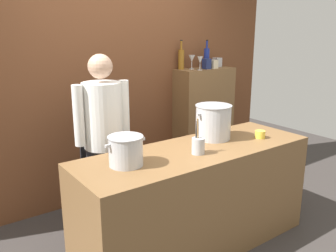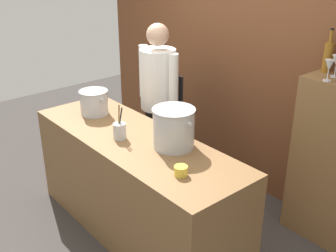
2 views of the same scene
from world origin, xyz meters
name	(u,v)px [view 1 (image 1 of 2)]	position (x,y,z in m)	size (l,w,h in m)	color
ground_plane	(195,244)	(0.00, 0.00, 0.00)	(8.00, 8.00, 0.00)	#383330
brick_back_panel	(114,63)	(0.00, 1.40, 1.50)	(4.40, 0.10, 3.00)	brown
prep_counter	(196,199)	(0.00, 0.00, 0.45)	(2.09, 0.70, 0.90)	brown
bar_cabinet	(204,123)	(1.14, 1.19, 0.69)	(0.76, 0.32, 1.39)	brown
chef	(103,133)	(-0.52, 0.67, 0.96)	(0.53, 0.36, 1.66)	black
stockpot_large	(213,122)	(0.31, 0.14, 1.05)	(0.39, 0.33, 0.31)	#B7BABF
stockpot_small	(126,151)	(-0.65, 0.03, 1.01)	(0.32, 0.26, 0.22)	#B7BABF
utensil_crock	(198,145)	(-0.07, -0.09, 0.97)	(0.10, 0.10, 0.29)	#B7BABF
butter_jar	(260,134)	(0.67, -0.10, 0.93)	(0.09, 0.09, 0.07)	yellow
wine_bottle_amber	(181,59)	(0.83, 1.28, 1.52)	(0.07, 0.07, 0.34)	#8C5919
wine_bottle_cobalt	(207,58)	(1.17, 1.20, 1.52)	(0.07, 0.07, 0.34)	navy
wine_glass_tall	(200,60)	(0.96, 1.08, 1.50)	(0.07, 0.07, 0.16)	silver
wine_glass_wide	(192,59)	(0.95, 1.21, 1.51)	(0.08, 0.08, 0.17)	silver
spice_tin_cream	(214,64)	(1.21, 1.11, 1.44)	(0.07, 0.07, 0.10)	beige
spice_tin_silver	(217,62)	(1.38, 1.23, 1.45)	(0.09, 0.09, 0.12)	#B2B2B7
spice_tin_navy	(207,64)	(1.11, 1.13, 1.45)	(0.08, 0.08, 0.12)	navy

